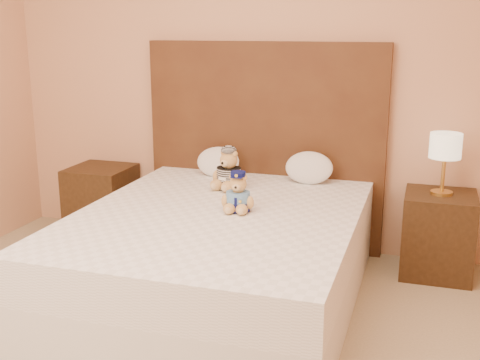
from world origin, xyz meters
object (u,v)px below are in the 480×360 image
at_px(nightstand_right, 438,234).
at_px(nightstand_left, 102,202).
at_px(lamp, 445,149).
at_px(bed, 218,256).
at_px(pillow_left, 218,160).
at_px(pillow_right, 309,166).
at_px(teddy_prisoner, 229,169).
at_px(teddy_police, 238,192).

bearing_deg(nightstand_right, nightstand_left, 180.00).
relative_size(nightstand_right, lamp, 1.38).
bearing_deg(nightstand_right, bed, -147.38).
relative_size(bed, pillow_left, 6.27).
relative_size(bed, pillow_right, 6.04).
bearing_deg(nightstand_left, lamp, 0.00).
bearing_deg(bed, nightstand_left, 147.38).
distance_m(nightstand_right, teddy_prisoner, 1.45).
xyz_separation_m(lamp, teddy_prisoner, (-1.36, -0.29, -0.16)).
distance_m(bed, pillow_left, 0.96).
height_order(bed, teddy_prisoner, teddy_prisoner).
height_order(lamp, teddy_police, lamp).
bearing_deg(teddy_prisoner, teddy_police, -49.15).
bearing_deg(pillow_left, nightstand_left, -178.20).
bearing_deg(pillow_left, teddy_prisoner, -59.30).
distance_m(nightstand_left, pillow_right, 1.67).
xyz_separation_m(teddy_prisoner, pillow_left, (-0.19, 0.32, -0.02)).
bearing_deg(bed, teddy_police, 27.69).
height_order(pillow_left, pillow_right, pillow_right).
relative_size(lamp, teddy_police, 1.69).
height_order(lamp, pillow_left, lamp).
bearing_deg(bed, pillow_right, 65.86).
bearing_deg(lamp, nightstand_right, 0.00).
bearing_deg(teddy_prisoner, bed, -62.37).
relative_size(nightstand_right, pillow_left, 1.72).
distance_m(teddy_prisoner, pillow_right, 0.57).
xyz_separation_m(nightstand_right, pillow_left, (-1.54, 0.03, 0.39)).
xyz_separation_m(nightstand_left, pillow_right, (1.62, 0.03, 0.39)).
xyz_separation_m(pillow_left, pillow_right, (0.67, 0.00, 0.00)).
distance_m(bed, teddy_police, 0.41).
relative_size(nightstand_right, teddy_prisoner, 2.04).
bearing_deg(nightstand_right, lamp, 180.00).
height_order(nightstand_right, teddy_prisoner, teddy_prisoner).
bearing_deg(lamp, bed, -147.38).
relative_size(nightstand_left, pillow_left, 1.72).
xyz_separation_m(bed, lamp, (1.25, 0.80, 0.57)).
relative_size(nightstand_left, teddy_prisoner, 2.04).
bearing_deg(pillow_left, teddy_police, -62.65).
bearing_deg(pillow_right, teddy_prisoner, -146.18).
bearing_deg(pillow_left, bed, -70.44).
height_order(bed, nightstand_left, same).
xyz_separation_m(teddy_prisoner, pillow_right, (0.48, 0.32, -0.02)).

